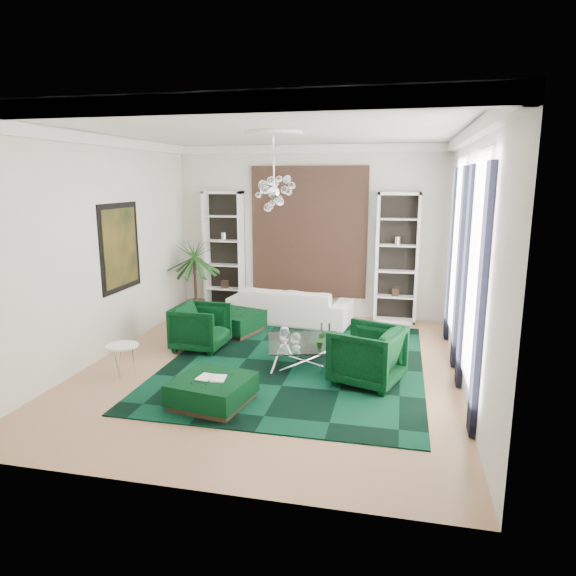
% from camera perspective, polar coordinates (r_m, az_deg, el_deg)
% --- Properties ---
extents(floor, '(6.00, 7.00, 0.02)m').
position_cam_1_polar(floor, '(8.64, -1.89, -8.87)').
color(floor, tan).
rests_on(floor, ground).
extents(ceiling, '(6.00, 7.00, 0.02)m').
position_cam_1_polar(ceiling, '(8.10, -2.09, 17.27)').
color(ceiling, white).
rests_on(ceiling, ground).
extents(wall_back, '(6.00, 0.02, 3.80)m').
position_cam_1_polar(wall_back, '(11.56, 2.37, 6.22)').
color(wall_back, silver).
rests_on(wall_back, ground).
extents(wall_front, '(6.00, 0.02, 3.80)m').
position_cam_1_polar(wall_front, '(4.89, -12.27, -2.10)').
color(wall_front, silver).
rests_on(wall_front, ground).
extents(wall_left, '(0.02, 7.00, 3.80)m').
position_cam_1_polar(wall_left, '(9.36, -20.18, 4.12)').
color(wall_left, silver).
rests_on(wall_left, ground).
extents(wall_right, '(0.02, 7.00, 3.80)m').
position_cam_1_polar(wall_right, '(7.96, 19.52, 2.89)').
color(wall_right, silver).
rests_on(wall_right, ground).
extents(crown_molding, '(6.00, 7.00, 0.18)m').
position_cam_1_polar(crown_molding, '(8.09, -2.08, 16.49)').
color(crown_molding, white).
rests_on(crown_molding, ceiling).
extents(ceiling_medallion, '(0.90, 0.90, 0.05)m').
position_cam_1_polar(ceiling_medallion, '(8.39, -1.55, 16.82)').
color(ceiling_medallion, white).
rests_on(ceiling_medallion, ceiling).
extents(tapestry, '(2.50, 0.06, 2.80)m').
position_cam_1_polar(tapestry, '(11.51, 2.33, 6.20)').
color(tapestry, black).
rests_on(tapestry, wall_back).
extents(shelving_left, '(0.90, 0.38, 2.80)m').
position_cam_1_polar(shelving_left, '(11.92, -7.11, 3.90)').
color(shelving_left, white).
rests_on(shelving_left, floor).
extents(shelving_right, '(0.90, 0.38, 2.80)m').
position_cam_1_polar(shelving_right, '(11.25, 12.01, 3.24)').
color(shelving_right, white).
rests_on(shelving_right, floor).
extents(painting, '(0.04, 1.30, 1.60)m').
position_cam_1_polar(painting, '(9.85, -18.10, 4.33)').
color(painting, black).
rests_on(painting, wall_left).
extents(window_near, '(0.03, 1.10, 2.90)m').
position_cam_1_polar(window_near, '(7.08, 20.21, 1.77)').
color(window_near, white).
rests_on(window_near, wall_right).
extents(curtain_near_a, '(0.07, 0.30, 3.25)m').
position_cam_1_polar(curtain_near_a, '(6.36, 20.63, -1.66)').
color(curtain_near_a, black).
rests_on(curtain_near_a, floor).
extents(curtain_near_b, '(0.07, 0.30, 3.25)m').
position_cam_1_polar(curtain_near_b, '(7.88, 19.10, 0.98)').
color(curtain_near_b, black).
rests_on(curtain_near_b, floor).
extents(window_far, '(0.03, 1.10, 2.90)m').
position_cam_1_polar(window_far, '(9.44, 18.34, 4.30)').
color(window_far, white).
rests_on(window_far, wall_right).
extents(curtain_far_a, '(0.07, 0.30, 3.25)m').
position_cam_1_polar(curtain_far_a, '(8.70, 18.50, 2.01)').
color(curtain_far_a, black).
rests_on(curtain_far_a, floor).
extents(curtain_far_b, '(0.07, 0.30, 3.25)m').
position_cam_1_polar(curtain_far_b, '(10.23, 17.64, 3.49)').
color(curtain_far_b, black).
rests_on(curtain_far_b, floor).
extents(rug, '(4.20, 5.00, 0.02)m').
position_cam_1_polar(rug, '(8.80, 0.85, -8.32)').
color(rug, black).
rests_on(rug, floor).
extents(sofa, '(2.71, 1.32, 0.76)m').
position_cam_1_polar(sofa, '(11.16, 0.23, -1.90)').
color(sofa, white).
rests_on(sofa, floor).
extents(armchair_left, '(0.95, 0.93, 0.83)m').
position_cam_1_polar(armchair_left, '(9.52, -9.66, -4.32)').
color(armchair_left, black).
rests_on(armchair_left, floor).
extents(armchair_right, '(1.24, 1.22, 0.90)m').
position_cam_1_polar(armchair_right, '(7.94, 8.78, -7.40)').
color(armchair_right, black).
rests_on(armchair_right, floor).
extents(coffee_table, '(1.48, 1.48, 0.41)m').
position_cam_1_polar(coffee_table, '(8.64, 1.89, -7.33)').
color(coffee_table, white).
rests_on(coffee_table, floor).
extents(ottoman_side, '(1.22, 1.22, 0.43)m').
position_cam_1_polar(ottoman_side, '(10.47, -6.00, -3.85)').
color(ottoman_side, black).
rests_on(ottoman_side, floor).
extents(ottoman_front, '(1.12, 1.12, 0.39)m').
position_cam_1_polar(ottoman_front, '(7.29, -8.40, -11.33)').
color(ottoman_front, black).
rests_on(ottoman_front, floor).
extents(book, '(0.40, 0.26, 0.03)m').
position_cam_1_polar(book, '(7.21, -8.45, -9.80)').
color(book, white).
rests_on(book, ottoman_front).
extents(side_table, '(0.66, 0.66, 0.49)m').
position_cam_1_polar(side_table, '(8.63, -17.85, -7.67)').
color(side_table, white).
rests_on(side_table, floor).
extents(palm, '(1.64, 1.64, 2.22)m').
position_cam_1_polar(palm, '(11.69, -10.33, 2.19)').
color(palm, '#1C4B18').
rests_on(palm, floor).
extents(chandelier, '(0.95, 0.95, 0.71)m').
position_cam_1_polar(chandelier, '(8.44, -1.58, 10.54)').
color(chandelier, white).
rests_on(chandelier, ceiling).
extents(table_plant, '(0.15, 0.12, 0.27)m').
position_cam_1_polar(table_plant, '(8.25, 3.65, -5.80)').
color(table_plant, '#1C4B18').
rests_on(table_plant, coffee_table).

